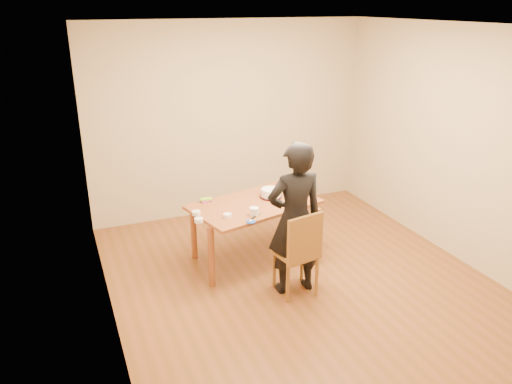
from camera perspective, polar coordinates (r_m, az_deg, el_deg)
name	(u,v)px	position (r m, az deg, el deg)	size (l,w,h in m)	color
room_shell	(290,156)	(5.38, 3.87, 4.11)	(4.00, 4.50, 2.70)	brown
dining_table	(254,204)	(5.71, -0.19, -1.43)	(1.42, 0.84, 0.04)	brown
dining_chair	(296,253)	(5.25, 4.57, -7.00)	(0.39, 0.39, 0.04)	brown
cake_plate	(271,197)	(5.87, 1.70, -0.52)	(0.26, 0.26, 0.02)	red
cake	(271,193)	(5.85, 1.71, -0.08)	(0.24, 0.24, 0.08)	white
frosting_dome	(271,189)	(5.83, 1.71, 0.38)	(0.23, 0.23, 0.03)	white
frosting_tub	(254,211)	(5.37, -0.22, -2.24)	(0.10, 0.10, 0.09)	white
frosting_lid	(251,222)	(5.22, -0.60, -3.42)	(0.10, 0.10, 0.01)	#193CA6
frosting_dollop	(251,221)	(5.21, -0.60, -3.28)	(0.04, 0.04, 0.02)	white
ramekin_green	(227,216)	(5.33, -3.29, -2.71)	(0.09, 0.09, 0.04)	white
ramekin_yellow	(196,213)	(5.42, -6.85, -2.39)	(0.09, 0.09, 0.04)	white
ramekin_multi	(199,220)	(5.24, -6.56, -3.23)	(0.09, 0.09, 0.04)	white
candy_box_pink	(207,201)	(5.77, -5.67, -1.01)	(0.12, 0.06, 0.02)	#E034B9
candy_box_green	(206,199)	(5.76, -5.73, -0.82)	(0.13, 0.07, 0.02)	green
spatula	(255,217)	(5.34, -0.12, -2.84)	(0.17, 0.02, 0.01)	black
person	(295,219)	(5.12, 4.46, -3.12)	(0.60, 0.39, 1.64)	black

